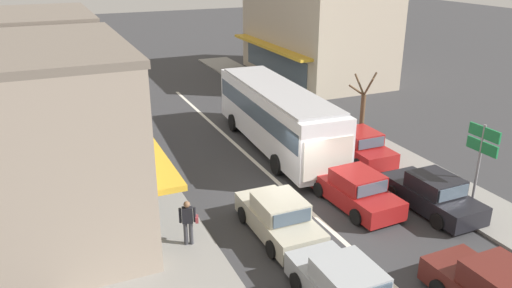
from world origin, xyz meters
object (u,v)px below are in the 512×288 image
at_px(parked_wagon_kerb_third, 301,115).
at_px(pedestrian_with_handbag_near, 135,117).
at_px(sedan_adjacent_lane_lead, 355,190).
at_px(directional_road_sign, 482,148).
at_px(street_tree_right, 362,113).
at_px(traffic_light_downstreet, 114,53).
at_px(pedestrian_browsing_midblock, 188,220).
at_px(sedan_behind_bus_mid, 279,218).
at_px(parked_sedan_kerb_second, 358,146).
at_px(city_bus, 277,114).
at_px(parked_sedan_kerb_front, 432,194).

distance_m(parked_wagon_kerb_third, pedestrian_with_handbag_near, 9.26).
relative_size(sedan_adjacent_lane_lead, directional_road_sign, 1.19).
bearing_deg(street_tree_right, directional_road_sign, -91.70).
xyz_separation_m(traffic_light_downstreet, pedestrian_browsing_midblock, (-1.11, -21.58, -1.79)).
xyz_separation_m(sedan_behind_bus_mid, parked_sedan_kerb_second, (6.64, 4.71, 0.00)).
relative_size(parked_wagon_kerb_third, pedestrian_browsing_midblock, 2.77).
bearing_deg(directional_road_sign, traffic_light_downstreet, 112.19).
relative_size(sedan_behind_bus_mid, traffic_light_downstreet, 1.00).
relative_size(parked_wagon_kerb_third, street_tree_right, 1.17).
xyz_separation_m(sedan_adjacent_lane_lead, pedestrian_with_handbag_near, (-6.36, 11.61, 0.40)).
distance_m(parked_sedan_kerb_second, street_tree_right, 2.18).
bearing_deg(sedan_adjacent_lane_lead, city_bus, 91.16).
bearing_deg(parked_sedan_kerb_second, sedan_adjacent_lane_lead, -126.10).
relative_size(city_bus, street_tree_right, 2.85).
bearing_deg(sedan_adjacent_lane_lead, parked_sedan_kerb_front, -30.45).
xyz_separation_m(city_bus, parked_sedan_kerb_front, (2.69, -8.33, -1.22)).
height_order(sedan_adjacent_lane_lead, pedestrian_browsing_midblock, pedestrian_browsing_midblock).
xyz_separation_m(parked_sedan_kerb_front, parked_wagon_kerb_third, (0.02, 10.69, 0.08)).
distance_m(city_bus, pedestrian_with_handbag_near, 7.89).
xyz_separation_m(city_bus, directional_road_sign, (3.96, -9.15, 0.82)).
distance_m(parked_sedan_kerb_front, pedestrian_browsing_midblock, 9.57).
xyz_separation_m(sedan_behind_bus_mid, traffic_light_downstreet, (-2.08, 22.04, 2.19)).
height_order(sedan_behind_bus_mid, parked_sedan_kerb_front, same).
bearing_deg(parked_wagon_kerb_third, pedestrian_with_handbag_near, 164.83).
bearing_deg(directional_road_sign, parked_sedan_kerb_front, 147.23).
bearing_deg(directional_road_sign, sedan_adjacent_lane_lead, 148.77).
relative_size(pedestrian_with_handbag_near, pedestrian_browsing_midblock, 1.00).
distance_m(city_bus, sedan_behind_bus_mid, 8.46).
distance_m(traffic_light_downstreet, street_tree_right, 18.72).
bearing_deg(directional_road_sign, street_tree_right, 88.30).
bearing_deg(parked_sedan_kerb_second, sedan_behind_bus_mid, -144.68).
xyz_separation_m(city_bus, parked_sedan_kerb_second, (3.04, -2.85, -1.22)).
height_order(parked_sedan_kerb_second, street_tree_right, street_tree_right).
height_order(parked_sedan_kerb_front, parked_wagon_kerb_third, parked_wagon_kerb_third).
height_order(parked_sedan_kerb_front, pedestrian_browsing_midblock, pedestrian_browsing_midblock).
bearing_deg(parked_sedan_kerb_front, pedestrian_browsing_midblock, 172.56).
height_order(parked_sedan_kerb_front, street_tree_right, street_tree_right).
bearing_deg(parked_sedan_kerb_front, parked_wagon_kerb_third, 89.90).
bearing_deg(parked_sedan_kerb_front, sedan_adjacent_lane_lead, 149.55).
bearing_deg(pedestrian_browsing_midblock, parked_sedan_kerb_front, -7.44).
bearing_deg(parked_sedan_kerb_front, pedestrian_with_handbag_near, 124.22).
height_order(street_tree_right, pedestrian_with_handbag_near, street_tree_right).
distance_m(sedan_adjacent_lane_lead, parked_sedan_kerb_front, 2.96).
bearing_deg(traffic_light_downstreet, pedestrian_browsing_midblock, -92.94).
distance_m(sedan_behind_bus_mid, directional_road_sign, 8.00).
bearing_deg(city_bus, pedestrian_browsing_midblock, -133.71).
bearing_deg(sedan_adjacent_lane_lead, parked_wagon_kerb_third, 74.35).
bearing_deg(pedestrian_browsing_midblock, sedan_adjacent_lane_lead, 2.18).
xyz_separation_m(city_bus, pedestrian_browsing_midblock, (-6.78, -7.10, -0.81)).
bearing_deg(sedan_behind_bus_mid, parked_sedan_kerb_second, 35.32).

